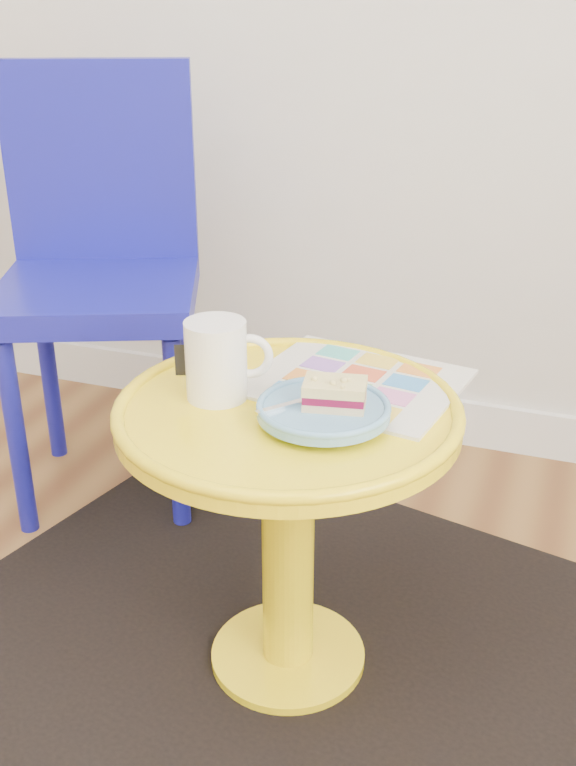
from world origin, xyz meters
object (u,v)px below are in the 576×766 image
(side_table, at_px, (288,486))
(newspaper, at_px, (356,382))
(chair, at_px, (100,257))
(plate, at_px, (323,411))
(mug, at_px, (218,358))

(side_table, height_order, newspaper, newspaper)
(chair, xyz_separation_m, plate, (0.67, -0.51, -0.02))
(chair, bearing_deg, newspaper, -50.56)
(chair, distance_m, plate, 0.85)
(mug, distance_m, plate, 0.19)
(newspaper, height_order, mug, mug)
(chair, bearing_deg, side_table, -60.79)
(mug, bearing_deg, newspaper, 12.43)
(chair, relative_size, mug, 7.16)
(chair, xyz_separation_m, newspaper, (0.68, -0.36, -0.04))
(chair, height_order, plate, chair)
(plate, bearing_deg, chair, 142.97)
(side_table, bearing_deg, plate, -24.96)
(plate, bearing_deg, newspaper, 86.81)
(plate, bearing_deg, mug, 170.95)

